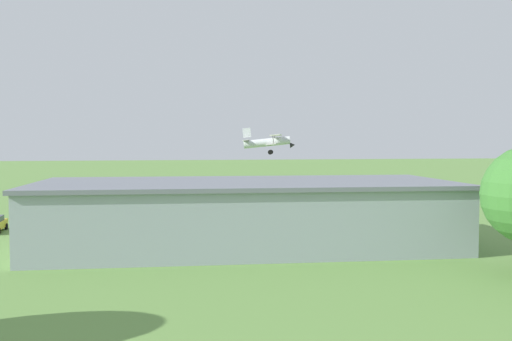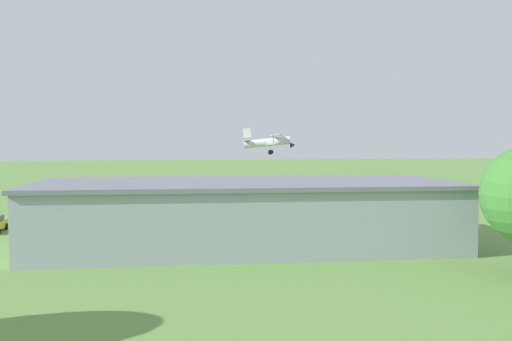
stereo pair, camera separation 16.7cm
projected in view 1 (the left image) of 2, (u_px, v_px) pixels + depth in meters
name	position (u px, v px, depth m)	size (l,w,h in m)	color
ground_plane	(226.00, 204.00, 82.79)	(400.00, 400.00, 0.00)	#608C42
hangar	(246.00, 214.00, 49.00)	(35.97, 16.71, 5.64)	#99A3AD
biplane	(269.00, 142.00, 79.12)	(7.50, 8.93, 3.72)	silver
car_silver	(68.00, 220.00, 59.41)	(2.16, 4.04, 1.58)	#B7B7BC
person_near_hangar_door	(378.00, 210.00, 68.05)	(0.47, 0.47, 1.64)	navy
person_walking_on_apron	(336.00, 213.00, 65.79)	(0.51, 0.51, 1.56)	orange
person_watching_takeoff	(173.00, 213.00, 66.23)	(0.48, 0.48, 1.54)	#72338C
person_at_fence_line	(43.00, 225.00, 56.25)	(0.53, 0.53, 1.53)	navy
person_by_parked_cars	(383.00, 212.00, 66.00)	(0.40, 0.40, 1.67)	#72338C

